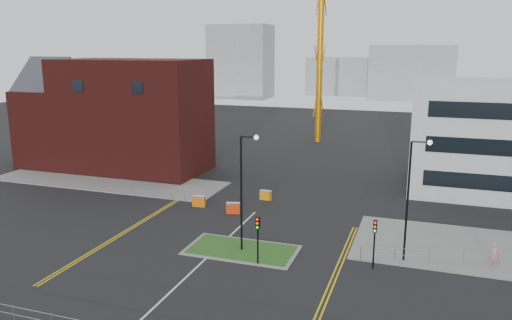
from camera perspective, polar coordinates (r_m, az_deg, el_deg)
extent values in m
plane|color=black|center=(33.59, -9.92, -14.79)|extent=(200.00, 200.00, 0.00)
cube|color=slate|center=(61.17, -16.54, -2.32)|extent=(28.00, 8.00, 0.12)
cube|color=slate|center=(39.38, -1.65, -10.25)|extent=(8.60, 4.60, 0.08)
cube|color=#1D4818|center=(39.37, -1.65, -10.22)|extent=(8.00, 4.00, 0.12)
cube|color=#4E1613|center=(64.70, -13.88, 4.92)|extent=(18.00, 10.00, 14.00)
cube|color=black|center=(62.56, -19.69, 7.99)|extent=(1.40, 0.10, 1.40)
cube|color=black|center=(57.94, -13.41, 8.06)|extent=(1.40, 0.10, 1.40)
cube|color=#4E1613|center=(72.13, -21.87, 3.55)|extent=(6.00, 10.00, 10.00)
cube|color=#2D3038|center=(71.58, -22.20, 7.50)|extent=(6.40, 8.49, 8.49)
cylinder|color=orange|center=(82.69, 7.41, 14.82)|extent=(1.00, 1.00, 37.01)
cylinder|color=black|center=(37.85, -1.69, -4.02)|extent=(0.16, 0.16, 9.00)
cylinder|color=black|center=(36.60, -0.86, 2.65)|extent=(1.20, 0.10, 0.10)
sphere|color=silver|center=(36.41, 0.03, 2.59)|extent=(0.36, 0.36, 0.36)
cylinder|color=black|center=(37.55, 16.91, -4.73)|extent=(0.16, 0.16, 9.00)
cylinder|color=black|center=(36.49, 18.31, 1.96)|extent=(1.20, 0.10, 0.10)
sphere|color=silver|center=(36.49, 19.25, 1.89)|extent=(0.36, 0.36, 0.36)
cylinder|color=black|center=(36.45, 0.21, -9.70)|extent=(0.12, 0.12, 3.00)
cube|color=black|center=(35.84, 0.21, -7.19)|extent=(0.28, 0.22, 0.90)
sphere|color=red|center=(35.62, 0.14, -6.80)|extent=(0.18, 0.18, 0.18)
sphere|color=orange|center=(35.72, 0.14, -7.26)|extent=(0.18, 0.18, 0.18)
sphere|color=#0CCC33|center=(35.83, 0.14, -7.71)|extent=(0.18, 0.18, 0.18)
cylinder|color=black|center=(36.77, 13.32, -9.86)|extent=(0.12, 0.12, 3.00)
cube|color=black|center=(36.16, 13.46, -7.37)|extent=(0.28, 0.22, 0.90)
sphere|color=red|center=(35.94, 13.46, -6.99)|extent=(0.18, 0.18, 0.18)
sphere|color=orange|center=(36.04, 13.44, -7.44)|extent=(0.18, 0.18, 0.18)
sphere|color=#0CCC33|center=(36.14, 13.41, -7.89)|extent=(0.18, 0.18, 0.18)
cylinder|color=gray|center=(52.91, -11.11, -3.24)|extent=(6.00, 0.04, 0.04)
cylinder|color=gray|center=(53.05, -11.09, -3.76)|extent=(6.00, 0.04, 0.04)
cylinder|color=gray|center=(54.57, -13.83, -3.43)|extent=(0.05, 0.05, 1.10)
cylinder|color=gray|center=(51.66, -8.19, -4.10)|extent=(0.05, 0.05, 1.10)
cylinder|color=gray|center=(40.49, 26.02, -9.40)|extent=(19.01, 5.04, 0.04)
cylinder|color=gray|center=(40.67, 25.95, -10.05)|extent=(19.01, 5.04, 0.04)
cylinder|color=gray|center=(38.14, 11.89, -10.49)|extent=(0.05, 0.05, 1.10)
cube|color=silver|center=(35.15, -8.32, -13.41)|extent=(0.15, 30.00, 0.01)
cube|color=gold|center=(45.75, -13.87, -7.32)|extent=(0.12, 24.00, 0.01)
cube|color=gold|center=(45.60, -13.55, -7.37)|extent=(0.12, 24.00, 0.01)
cube|color=gold|center=(35.84, 8.78, -12.89)|extent=(0.12, 20.00, 0.01)
cube|color=gold|center=(35.80, 9.27, -12.94)|extent=(0.12, 20.00, 0.01)
cube|color=gray|center=(155.91, -1.73, 11.16)|extent=(18.00, 12.00, 22.00)
cube|color=gray|center=(156.16, 17.35, 9.50)|extent=(24.00, 12.00, 16.00)
cube|color=gray|center=(167.73, 11.19, 9.33)|extent=(30.00, 12.00, 12.00)
imported|color=#BF7C90|center=(40.16, 25.57, -9.79)|extent=(0.68, 0.48, 1.77)
cube|color=orange|center=(49.80, -6.54, -4.71)|extent=(1.34, 0.58, 1.08)
cube|color=silver|center=(49.65, -6.56, -4.17)|extent=(1.34, 0.58, 0.13)
cube|color=red|center=(47.49, -2.63, -5.52)|extent=(1.35, 0.72, 1.07)
cube|color=silver|center=(47.34, -2.64, -4.97)|extent=(1.35, 0.72, 0.13)
cube|color=orange|center=(51.62, 1.12, -4.04)|extent=(1.22, 0.47, 1.00)
cube|color=silver|center=(51.49, 1.12, -3.56)|extent=(1.22, 0.47, 0.12)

